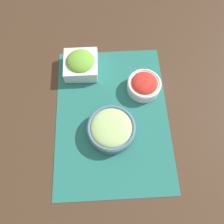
# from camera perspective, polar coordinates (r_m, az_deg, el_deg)

# --- Properties ---
(ground_plane) EXTENTS (3.00, 3.00, 0.00)m
(ground_plane) POSITION_cam_1_polar(r_m,az_deg,el_deg) (0.83, 0.00, -0.92)
(ground_plane) COLOR #422D1E
(placemat) EXTENTS (0.60, 0.42, 0.00)m
(placemat) POSITION_cam_1_polar(r_m,az_deg,el_deg) (0.83, 0.00, -0.87)
(placemat) COLOR #236B60
(placemat) RESTS_ON ground_plane
(cucumber_bowl) EXTENTS (0.17, 0.17, 0.06)m
(cucumber_bowl) POSITION_cam_1_polar(r_m,az_deg,el_deg) (0.78, -0.18, -4.35)
(cucumber_bowl) COLOR slate
(cucumber_bowl) RESTS_ON placemat
(tomato_bowl) EXTENTS (0.13, 0.13, 0.06)m
(tomato_bowl) POSITION_cam_1_polar(r_m,az_deg,el_deg) (0.86, 8.37, 7.06)
(tomato_bowl) COLOR white
(tomato_bowl) RESTS_ON placemat
(lettuce_bowl) EXTENTS (0.14, 0.14, 0.08)m
(lettuce_bowl) POSITION_cam_1_polar(r_m,az_deg,el_deg) (0.90, -8.13, 12.37)
(lettuce_bowl) COLOR white
(lettuce_bowl) RESTS_ON placemat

